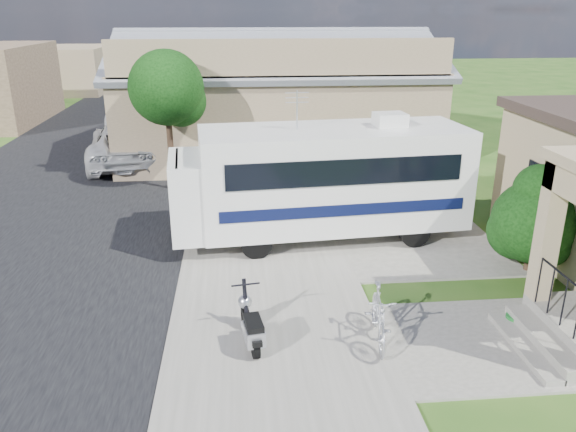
{
  "coord_description": "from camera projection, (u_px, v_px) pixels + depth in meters",
  "views": [
    {
      "loc": [
        -1.58,
        -9.41,
        5.71
      ],
      "look_at": [
        -0.5,
        2.5,
        1.3
      ],
      "focal_mm": 35.0,
      "sensor_mm": 36.0,
      "label": 1
    }
  ],
  "objects": [
    {
      "name": "ground",
      "position": [
        325.0,
        322.0,
        10.9
      ],
      "size": [
        120.0,
        120.0,
        0.0
      ],
      "primitive_type": "plane",
      "color": "#214813"
    },
    {
      "name": "shrub",
      "position": [
        536.0,
        218.0,
        12.63
      ],
      "size": [
        2.08,
        1.99,
        2.55
      ],
      "color": "black",
      "rests_on": "ground"
    },
    {
      "name": "bicycle",
      "position": [
        378.0,
        319.0,
        10.03
      ],
      "size": [
        0.7,
        1.76,
        1.03
      ],
      "primitive_type": "imported",
      "rotation": [
        0.0,
        0.0,
        -0.13
      ],
      "color": "#B6B7BE",
      "rests_on": "ground"
    },
    {
      "name": "street_tree_b",
      "position": [
        192.0,
        60.0,
        27.21
      ],
      "size": [
        2.44,
        2.4,
        4.73
      ],
      "color": "black",
      "rests_on": "ground"
    },
    {
      "name": "street_slab",
      "position": [
        69.0,
        183.0,
        19.6
      ],
      "size": [
        9.0,
        80.0,
        0.02
      ],
      "primitive_type": "cube",
      "color": "black",
      "rests_on": "ground"
    },
    {
      "name": "distant_bldg_near",
      "position": [
        51.0,
        70.0,
        40.84
      ],
      "size": [
        8.0,
        7.0,
        3.2
      ],
      "primitive_type": "cube",
      "color": "#836E52",
      "rests_on": "ground"
    },
    {
      "name": "driveway_slab",
      "position": [
        355.0,
        232.0,
        15.23
      ],
      "size": [
        7.0,
        6.0,
        0.05
      ],
      "primitive_type": "cube",
      "color": "slate",
      "rests_on": "ground"
    },
    {
      "name": "pickup_truck",
      "position": [
        126.0,
        143.0,
        21.89
      ],
      "size": [
        3.45,
        6.07,
        1.6
      ],
      "primitive_type": "imported",
      "rotation": [
        0.0,
        0.0,
        3.29
      ],
      "color": "silver",
      "rests_on": "ground"
    },
    {
      "name": "scooter",
      "position": [
        251.0,
        325.0,
        9.95
      ],
      "size": [
        0.58,
        1.49,
        0.98
      ],
      "rotation": [
        0.0,
        0.0,
        0.15
      ],
      "color": "black",
      "rests_on": "ground"
    },
    {
      "name": "sidewalk_slab",
      "position": [
        255.0,
        178.0,
        20.15
      ],
      "size": [
        4.0,
        80.0,
        0.06
      ],
      "primitive_type": "cube",
      "color": "slate",
      "rests_on": "ground"
    },
    {
      "name": "street_tree_a",
      "position": [
        170.0,
        91.0,
        17.92
      ],
      "size": [
        2.44,
        2.4,
        4.58
      ],
      "color": "black",
      "rests_on": "ground"
    },
    {
      "name": "motorhome",
      "position": [
        322.0,
        178.0,
        14.37
      ],
      "size": [
        7.66,
        2.98,
        3.84
      ],
      "rotation": [
        0.0,
        0.0,
        0.09
      ],
      "color": "silver",
      "rests_on": "ground"
    },
    {
      "name": "street_tree_c",
      "position": [
        202.0,
        53.0,
        35.72
      ],
      "size": [
        2.44,
        2.4,
        4.42
      ],
      "color": "black",
      "rests_on": "ground"
    },
    {
      "name": "warehouse",
      "position": [
        275.0,
        105.0,
        23.27
      ],
      "size": [
        12.5,
        8.4,
        5.04
      ],
      "color": "#836E52",
      "rests_on": "ground"
    },
    {
      "name": "van",
      "position": [
        146.0,
        107.0,
        28.98
      ],
      "size": [
        3.39,
        6.92,
        1.94
      ],
      "primitive_type": "imported",
      "rotation": [
        0.0,
        0.0,
        -0.1
      ],
      "color": "silver",
      "rests_on": "ground"
    },
    {
      "name": "walk_slab",
      "position": [
        496.0,
        342.0,
        10.21
      ],
      "size": [
        4.0,
        3.0,
        0.05
      ],
      "primitive_type": "cube",
      "color": "slate",
      "rests_on": "ground"
    },
    {
      "name": "garden_hose",
      "position": [
        516.0,
        321.0,
        10.76
      ],
      "size": [
        0.41,
        0.41,
        0.18
      ],
      "primitive_type": "cylinder",
      "color": "#146420",
      "rests_on": "ground"
    }
  ]
}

